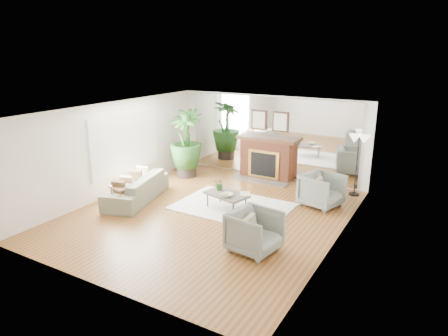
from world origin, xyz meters
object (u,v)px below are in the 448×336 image
Objects in this scene: fireplace at (266,157)px; coffee_table at (226,195)px; side_table at (123,189)px; floor_lamp at (359,144)px; potted_ficus at (186,141)px; armchair_back at (322,190)px; armchair_front at (255,231)px; sofa at (136,188)px.

fireplace is 1.73× the size of coffee_table.
side_table is 0.38× the size of floor_lamp.
floor_lamp is (4.92, 0.89, 0.31)m from potted_ficus.
floor_lamp is (0.54, 1.23, 1.00)m from armchair_back.
fireplace reaches higher than coffee_table.
floor_lamp is (4.73, 3.84, 0.93)m from side_table.
side_table is at bearing -116.91° from fireplace.
armchair_back reaches higher than side_table.
potted_ficus is 5.01m from floor_lamp.
floor_lamp is at bearing 10.28° from potted_ficus.
armchair_front is at bearing -172.76° from armchair_back.
coffee_table is at bearing -85.69° from fireplace.
fireplace reaches higher than sofa.
coffee_table is 1.28× the size of armchair_back.
coffee_table is at bearing -133.25° from floor_lamp.
armchair_back is 1.02× the size of armchair_front.
armchair_front is (3.88, -0.95, 0.08)m from sofa.
armchair_front is 0.43× the size of potted_ficus.
fireplace is at bearing 132.75° from sofa.
sofa is at bearing 130.59° from armchair_back.
sofa is at bearing 84.78° from armchair_front.
coffee_table is 1.88× the size of side_table.
potted_ficus is at bearing 58.56° from armchair_front.
side_table is (-3.75, 0.36, 0.09)m from armchair_front.
side_table is 3.02m from potted_ficus.
floor_lamp is at bearing 46.75° from coffee_table.
sofa is at bearing -122.29° from fireplace.
sofa is 1.35× the size of floor_lamp.
armchair_front reaches higher than side_table.
fireplace is at bearing 25.36° from potted_ficus.
fireplace is 1.23× the size of floor_lamp.
fireplace is 2.58m from armchair_back.
floor_lamp is (2.70, -0.16, 0.76)m from fireplace.
armchair_back is at bearing -32.86° from fireplace.
potted_ficus is (-4.37, 0.34, 0.69)m from armchair_back.
coffee_table is at bearing -35.86° from potted_ficus.
armchair_back is at bearing 100.07° from sofa.
armchair_back reaches higher than armchair_front.
sofa is 4.76m from armchair_back.
potted_ficus reaches higher than armchair_back.
side_table is at bearing 93.14° from armchair_front.
fireplace is 4.04m from sofa.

